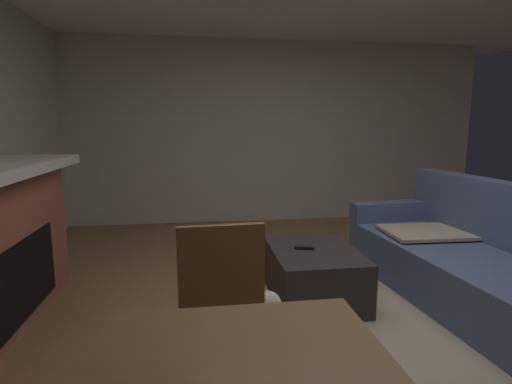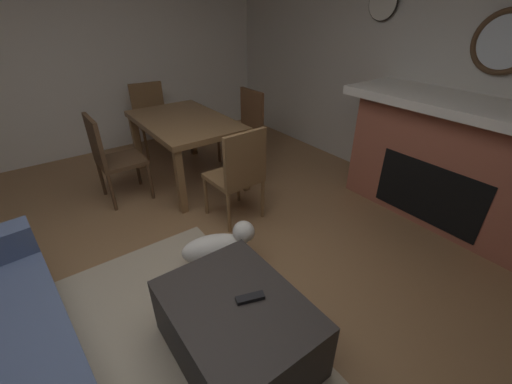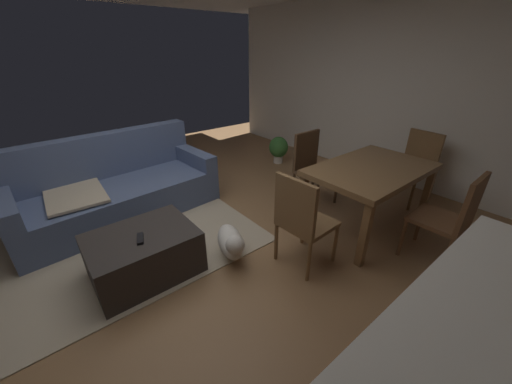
{
  "view_description": "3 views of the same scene",
  "coord_description": "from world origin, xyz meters",
  "views": [
    {
      "loc": [
        2.51,
        -1.08,
        1.42
      ],
      "look_at": [
        0.54,
        -0.79,
        1.08
      ],
      "focal_mm": 28.02,
      "sensor_mm": 36.0,
      "label": 1
    },
    {
      "loc": [
        -1.55,
        0.48,
        1.86
      ],
      "look_at": [
        0.28,
        -0.87,
        0.54
      ],
      "focal_mm": 22.86,
      "sensor_mm": 36.0,
      "label": 2
    },
    {
      "loc": [
        -1.01,
        -2.42,
        1.88
      ],
      "look_at": [
        0.51,
        -0.54,
        0.67
      ],
      "focal_mm": 20.19,
      "sensor_mm": 36.0,
      "label": 3
    }
  ],
  "objects": [
    {
      "name": "wall_left",
      "position": [
        -3.38,
        0.0,
        1.31
      ],
      "size": [
        0.12,
        6.34,
        2.63
      ],
      "primitive_type": "cube",
      "color": "beige",
      "rests_on": "ground"
    },
    {
      "name": "small_dog",
      "position": [
        0.25,
        -0.48,
        0.19
      ],
      "size": [
        0.42,
        0.59,
        0.33
      ],
      "color": "silver",
      "rests_on": "ground"
    },
    {
      "name": "tv_remote",
      "position": [
        -0.51,
        -0.25,
        0.44
      ],
      "size": [
        0.1,
        0.17,
        0.02
      ],
      "primitive_type": "cube",
      "rotation": [
        0.0,
        0.0,
        -0.33
      ],
      "color": "black",
      "rests_on": "ottoman_coffee_table"
    },
    {
      "name": "area_rug",
      "position": [
        -0.49,
        0.44,
        0.01
      ],
      "size": [
        2.6,
        2.0,
        0.01
      ],
      "primitive_type": "cube",
      "color": "tan",
      "rests_on": "ground"
    },
    {
      "name": "couch",
      "position": [
        -0.34,
        1.13,
        0.32
      ],
      "size": [
        2.34,
        1.13,
        0.95
      ],
      "color": "#4C5B7F",
      "rests_on": "ground"
    },
    {
      "name": "ottoman_coffee_table",
      "position": [
        -0.49,
        -0.17,
        0.21
      ],
      "size": [
        0.9,
        0.68,
        0.43
      ],
      "primitive_type": "cube",
      "color": "#2D2826",
      "rests_on": "ground"
    },
    {
      "name": "dining_chair_west",
      "position": [
        0.69,
        -0.97,
        0.52
      ],
      "size": [
        0.46,
        0.46,
        0.93
      ],
      "color": "brown",
      "rests_on": "ground"
    },
    {
      "name": "floor",
      "position": [
        0.0,
        0.0,
        0.0
      ],
      "size": [
        8.11,
        8.11,
        0.0
      ],
      "primitive_type": "plane",
      "color": "olive"
    }
  ]
}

